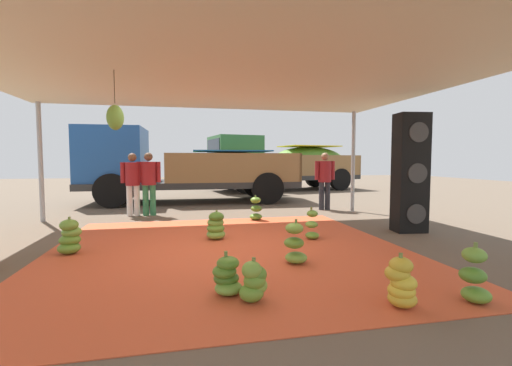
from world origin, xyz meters
TOP-DOWN VIEW (x-y plane):
  - ground_plane at (0.00, 3.00)m, footprint 40.00×40.00m
  - tarp_orange at (0.00, 0.00)m, footprint 5.41×5.47m
  - tent_canopy at (-0.01, -0.09)m, footprint 8.00×7.00m
  - banana_bunch_0 at (0.95, 2.47)m, footprint 0.37×0.37m
  - banana_bunch_1 at (-2.33, 0.26)m, footprint 0.42×0.44m
  - banana_bunch_2 at (2.08, -2.47)m, footprint 0.34×0.30m
  - banana_bunch_3 at (-0.01, -1.99)m, footprint 0.34×0.33m
  - banana_bunch_4 at (1.53, 0.42)m, footprint 0.31×0.31m
  - banana_bunch_5 at (1.32, -2.41)m, footprint 0.37×0.36m
  - banana_bunch_6 at (0.78, -0.88)m, footprint 0.39×0.38m
  - banana_bunch_7 at (-0.13, 0.73)m, footprint 0.42×0.42m
  - banana_bunch_8 at (-0.25, -1.76)m, footprint 0.38×0.41m
  - cargo_truck_main at (-0.72, 6.30)m, footprint 6.87×2.49m
  - cargo_truck_far at (3.73, 9.94)m, footprint 7.02×3.52m
  - worker_0 at (-1.91, 3.71)m, footprint 0.57×0.35m
  - worker_1 at (3.17, 3.72)m, footprint 0.58×0.36m
  - worker_2 at (-1.52, 3.71)m, footprint 0.58×0.35m
  - speaker_stack at (3.60, 0.63)m, footprint 0.63×0.49m

SIDE VIEW (x-z plane):
  - ground_plane at x=0.00m, z-range 0.00..0.00m
  - tarp_orange at x=0.00m, z-range 0.00..0.01m
  - banana_bunch_8 at x=-0.25m, z-range -0.03..0.42m
  - banana_bunch_3 at x=-0.01m, z-range -0.02..0.42m
  - banana_bunch_5 at x=1.32m, z-range -0.02..0.49m
  - banana_bunch_7 at x=-0.13m, z-range -0.02..0.49m
  - banana_bunch_4 at x=1.53m, z-range -0.04..0.52m
  - banana_bunch_1 at x=-2.33m, z-range -0.03..0.52m
  - banana_bunch_0 at x=0.95m, z-range -0.04..0.54m
  - banana_bunch_6 at x=0.78m, z-range -0.04..0.55m
  - banana_bunch_2 at x=2.08m, z-range -0.04..0.55m
  - worker_0 at x=-1.91m, z-range 0.13..1.69m
  - worker_2 at x=-1.52m, z-range 0.13..1.71m
  - worker_1 at x=3.17m, z-range 0.13..1.72m
  - speaker_stack at x=3.60m, z-range 0.00..2.28m
  - cargo_truck_main at x=-0.72m, z-range -0.02..2.38m
  - cargo_truck_far at x=3.73m, z-range 0.06..2.46m
  - tent_canopy at x=-0.01m, z-range 1.29..4.03m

